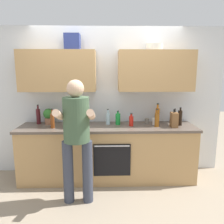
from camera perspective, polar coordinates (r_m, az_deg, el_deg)
ground_plane at (r=3.82m, az=-1.17°, el=-16.92°), size 12.00×12.00×0.00m
back_wall_unit at (r=3.67m, az=-1.32°, el=6.48°), size 4.00×0.38×2.50m
counter at (r=3.63m, az=-1.20°, el=-10.60°), size 2.84×0.67×0.90m
person_standing at (r=2.87m, az=-9.29°, el=-5.32°), size 0.49×0.45×1.67m
bottle_syrup at (r=3.51m, az=11.73°, el=-1.95°), size 0.07×0.07×0.29m
bottle_soy at (r=3.69m, az=17.46°, el=-1.42°), size 0.07×0.07×0.30m
bottle_water at (r=3.59m, az=-1.09°, el=-1.66°), size 0.07×0.07×0.26m
bottle_soda at (r=3.58m, az=1.56°, el=-1.84°), size 0.08×0.08×0.23m
bottle_vinegar at (r=3.48m, az=-15.41°, el=-2.12°), size 0.06×0.06×0.30m
bottle_juice at (r=3.75m, az=11.86°, el=-0.76°), size 0.07×0.07×0.34m
bottle_hotsauce at (r=3.51m, az=5.09°, el=-2.28°), size 0.07×0.07×0.21m
bottle_wine at (r=3.82m, az=-18.81°, el=-1.03°), size 0.07×0.07×0.33m
cup_stoneware at (r=3.69m, az=9.18°, el=-2.40°), size 0.08×0.08×0.09m
cup_coffee at (r=3.65m, az=11.24°, el=-2.45°), size 0.08×0.08×0.11m
knife_block at (r=3.55m, az=16.02°, el=-1.98°), size 0.10×0.14×0.29m
potted_herb at (r=3.74m, az=-16.33°, el=-0.94°), size 0.17×0.17×0.26m
grocery_bag_rice at (r=3.43m, az=-10.20°, el=-2.44°), size 0.27×0.22×0.20m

